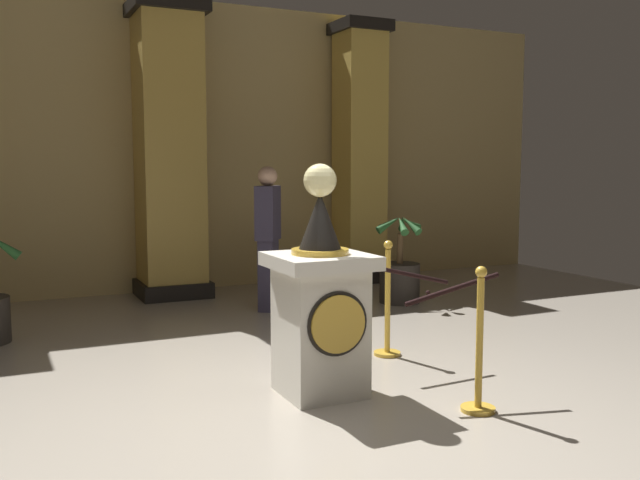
{
  "coord_description": "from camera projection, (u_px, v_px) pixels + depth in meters",
  "views": [
    {
      "loc": [
        -2.09,
        -4.18,
        1.68
      ],
      "look_at": [
        0.06,
        0.36,
        1.15
      ],
      "focal_mm": 38.97,
      "sensor_mm": 36.0,
      "label": 1
    }
  ],
  "objects": [
    {
      "name": "ground_plane",
      "position": [
        334.0,
        409.0,
        4.83
      ],
      "size": [
        12.28,
        12.28,
        0.0
      ],
      "primitive_type": "plane",
      "color": "#9E9384"
    },
    {
      "name": "back_wall",
      "position": [
        161.0,
        147.0,
        9.31
      ],
      "size": [
        12.28,
        0.16,
        3.89
      ],
      "primitive_type": "cube",
      "color": "tan",
      "rests_on": "ground_plane"
    },
    {
      "name": "pedestal_clock",
      "position": [
        320.0,
        306.0,
        5.1
      ],
      "size": [
        0.7,
        0.7,
        1.71
      ],
      "color": "silver",
      "rests_on": "ground_plane"
    },
    {
      "name": "stanchion_near",
      "position": [
        479.0,
        361.0,
        4.76
      ],
      "size": [
        0.24,
        0.24,
        1.01
      ],
      "color": "gold",
      "rests_on": "ground_plane"
    },
    {
      "name": "stanchion_far",
      "position": [
        387.0,
        315.0,
        6.18
      ],
      "size": [
        0.24,
        0.24,
        1.03
      ],
      "color": "gold",
      "rests_on": "ground_plane"
    },
    {
      "name": "velvet_rope",
      "position": [
        428.0,
        281.0,
        5.43
      ],
      "size": [
        0.85,
        0.88,
        0.22
      ],
      "color": "black"
    },
    {
      "name": "column_right",
      "position": [
        360.0,
        155.0,
        10.08
      ],
      "size": [
        0.73,
        0.73,
        3.74
      ],
      "color": "black",
      "rests_on": "ground_plane"
    },
    {
      "name": "column_centre_rear",
      "position": [
        169.0,
        153.0,
        8.9
      ],
      "size": [
        0.93,
        0.93,
        3.74
      ],
      "color": "black",
      "rests_on": "ground_plane"
    },
    {
      "name": "potted_palm_right",
      "position": [
        400.0,
        275.0,
        8.6
      ],
      "size": [
        0.65,
        0.6,
        1.12
      ],
      "color": "#2D2823",
      "rests_on": "ground_plane"
    },
    {
      "name": "bystander_guest",
      "position": [
        268.0,
        234.0,
        8.06
      ],
      "size": [
        0.39,
        0.42,
        1.69
      ],
      "color": "#383347",
      "rests_on": "ground_plane"
    }
  ]
}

